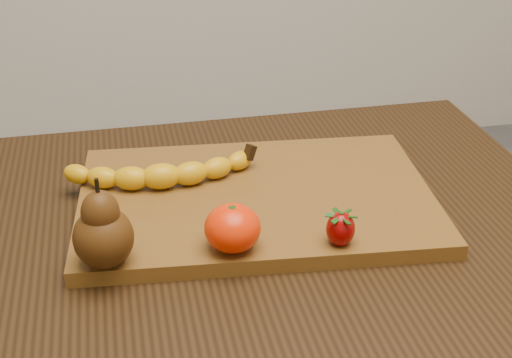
{
  "coord_description": "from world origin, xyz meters",
  "views": [
    {
      "loc": [
        -0.07,
        -0.71,
        1.23
      ],
      "look_at": [
        0.1,
        0.07,
        0.8
      ],
      "focal_mm": 50.0,
      "sensor_mm": 36.0,
      "label": 1
    }
  ],
  "objects": [
    {
      "name": "cutting_board",
      "position": [
        0.1,
        0.07,
        0.77
      ],
      "size": [
        0.48,
        0.34,
        0.02
      ],
      "primitive_type": "cube",
      "rotation": [
        0.0,
        0.0,
        -0.09
      ],
      "color": "brown",
      "rests_on": "table"
    },
    {
      "name": "table",
      "position": [
        0.0,
        0.0,
        0.66
      ],
      "size": [
        1.0,
        0.7,
        0.76
      ],
      "color": "black",
      "rests_on": "ground"
    },
    {
      "name": "strawberry",
      "position": [
        0.17,
        -0.07,
        0.8
      ],
      "size": [
        0.04,
        0.04,
        0.04
      ],
      "primitive_type": null,
      "rotation": [
        0.0,
        0.0,
        -0.36
      ],
      "color": "#900303",
      "rests_on": "cutting_board"
    },
    {
      "name": "banana",
      "position": [
        -0.02,
        0.1,
        0.8
      ],
      "size": [
        0.22,
        0.06,
        0.03
      ],
      "primitive_type": null,
      "rotation": [
        0.0,
        0.0,
        -0.03
      ],
      "color": "#E7AB0A",
      "rests_on": "cutting_board"
    },
    {
      "name": "pear",
      "position": [
        -0.1,
        -0.05,
        0.83
      ],
      "size": [
        0.07,
        0.07,
        0.1
      ],
      "primitive_type": null,
      "rotation": [
        0.0,
        0.0,
        -0.06
      ],
      "color": "#4A290B",
      "rests_on": "cutting_board"
    },
    {
      "name": "mandarin",
      "position": [
        0.05,
        -0.05,
        0.81
      ],
      "size": [
        0.07,
        0.07,
        0.05
      ],
      "primitive_type": "ellipsoid",
      "rotation": [
        0.0,
        0.0,
        -0.13
      ],
      "color": "#FF2C02",
      "rests_on": "cutting_board"
    }
  ]
}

